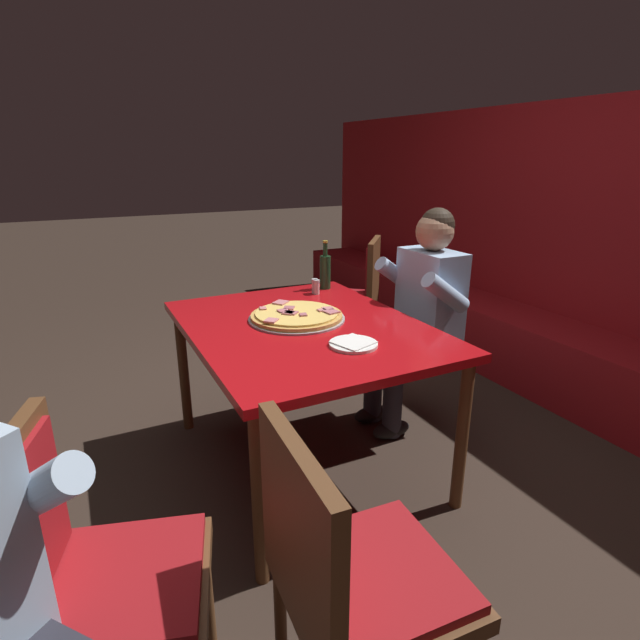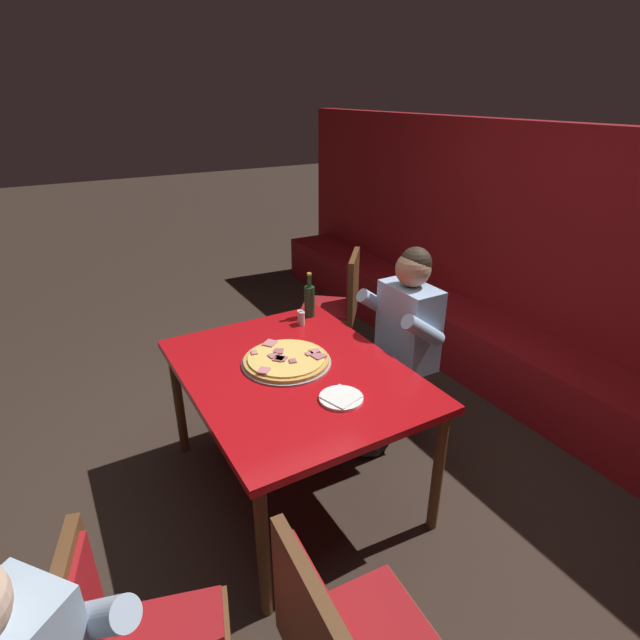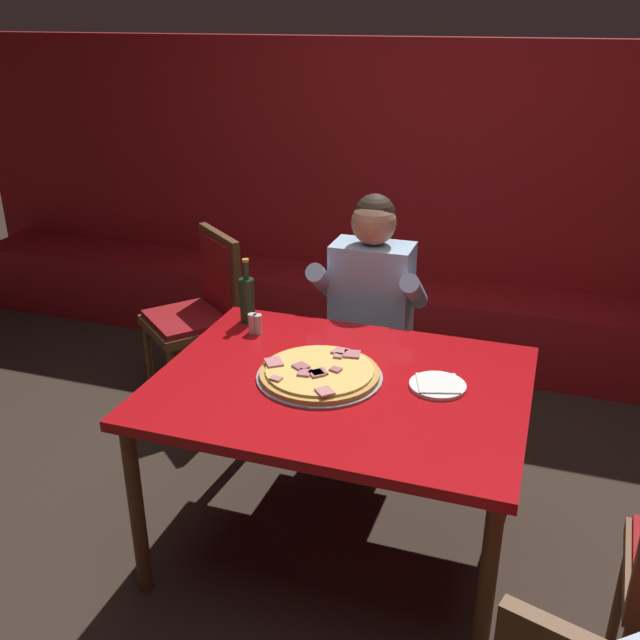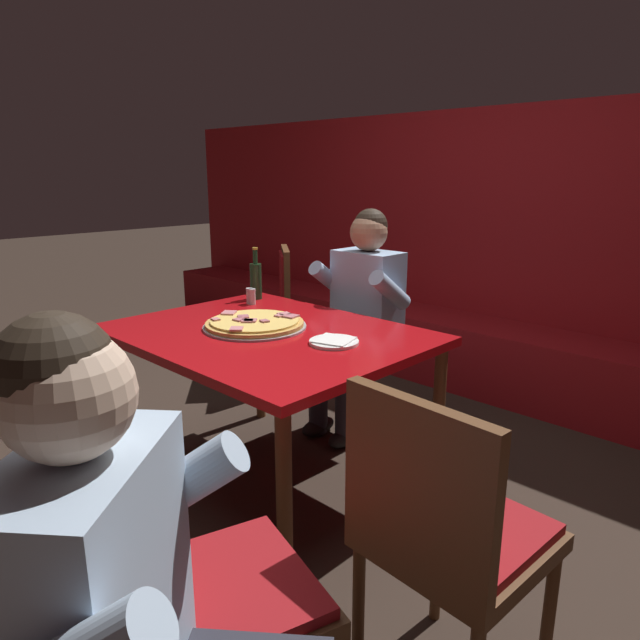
{
  "view_description": "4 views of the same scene",
  "coord_description": "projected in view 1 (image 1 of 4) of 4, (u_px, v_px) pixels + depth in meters",
  "views": [
    {
      "loc": [
        2.07,
        -0.95,
        1.55
      ],
      "look_at": [
        -0.06,
        0.12,
        0.76
      ],
      "focal_mm": 28.0,
      "sensor_mm": 36.0,
      "label": 1
    },
    {
      "loc": [
        2.01,
        -1.0,
        2.1
      ],
      "look_at": [
        -0.18,
        0.27,
        0.92
      ],
      "focal_mm": 28.0,
      "sensor_mm": 36.0,
      "label": 2
    },
    {
      "loc": [
        0.68,
        -2.25,
        2.05
      ],
      "look_at": [
        -0.13,
        0.13,
        0.95
      ],
      "focal_mm": 40.0,
      "sensor_mm": 36.0,
      "label": 3
    },
    {
      "loc": [
        1.91,
        -1.62,
        1.47
      ],
      "look_at": [
        0.15,
        0.2,
        0.81
      ],
      "focal_mm": 32.0,
      "sensor_mm": 36.0,
      "label": 4
    }
  ],
  "objects": [
    {
      "name": "ground_plane",
      "position": [
        305.0,
        461.0,
        2.65
      ],
      "size": [
        24.0,
        24.0,
        0.0
      ],
      "primitive_type": "plane",
      "color": "#33261E"
    },
    {
      "name": "shaker_red_pepper_flakes",
      "position": [
        316.0,
        288.0,
        2.91
      ],
      "size": [
        0.04,
        0.04,
        0.09
      ],
      "color": "silver",
      "rests_on": "main_dining_table"
    },
    {
      "name": "dining_chair_far_right",
      "position": [
        347.0,
        571.0,
        1.23
      ],
      "size": [
        0.47,
        0.47,
        0.96
      ],
      "color": "brown",
      "rests_on": "ground_plane"
    },
    {
      "name": "booth_wall_panel",
      "position": [
        604.0,
        250.0,
        3.28
      ],
      "size": [
        6.8,
        0.16,
        1.9
      ],
      "primitive_type": "cube",
      "color": "maroon",
      "rests_on": "ground_plane"
    },
    {
      "name": "main_dining_table",
      "position": [
        304.0,
        338.0,
        2.43
      ],
      "size": [
        1.38,
        1.07,
        0.77
      ],
      "color": "brown",
      "rests_on": "ground_plane"
    },
    {
      "name": "booth_bench",
      "position": [
        554.0,
        360.0,
        3.37
      ],
      "size": [
        6.46,
        0.48,
        0.46
      ],
      "primitive_type": "cube",
      "color": "maroon",
      "rests_on": "ground_plane"
    },
    {
      "name": "dining_chair_near_right",
      "position": [
        357.0,
        291.0,
        3.79
      ],
      "size": [
        0.62,
        0.62,
        0.96
      ],
      "color": "brown",
      "rests_on": "ground_plane"
    },
    {
      "name": "plate_white_paper",
      "position": [
        353.0,
        344.0,
        2.13
      ],
      "size": [
        0.21,
        0.21,
        0.02
      ],
      "color": "white",
      "rests_on": "main_dining_table"
    },
    {
      "name": "diner_seated_blue_shirt",
      "position": [
        417.0,
        310.0,
        2.84
      ],
      "size": [
        0.53,
        0.53,
        1.27
      ],
      "color": "black",
      "rests_on": "ground_plane"
    },
    {
      "name": "dining_chair_far_left",
      "position": [
        87.0,
        571.0,
        1.25
      ],
      "size": [
        0.55,
        0.55,
        0.94
      ],
      "color": "brown",
      "rests_on": "ground_plane"
    },
    {
      "name": "beer_bottle",
      "position": [
        325.0,
        271.0,
        3.01
      ],
      "size": [
        0.07,
        0.07,
        0.29
      ],
      "color": "#19381E",
      "rests_on": "main_dining_table"
    },
    {
      "name": "pizza",
      "position": [
        297.0,
        316.0,
        2.47
      ],
      "size": [
        0.48,
        0.48,
        0.05
      ],
      "color": "#9E9EA3",
      "rests_on": "main_dining_table"
    },
    {
      "name": "shaker_parmesan",
      "position": [
        315.0,
        287.0,
        2.93
      ],
      "size": [
        0.04,
        0.04,
        0.09
      ],
      "color": "silver",
      "rests_on": "main_dining_table"
    }
  ]
}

